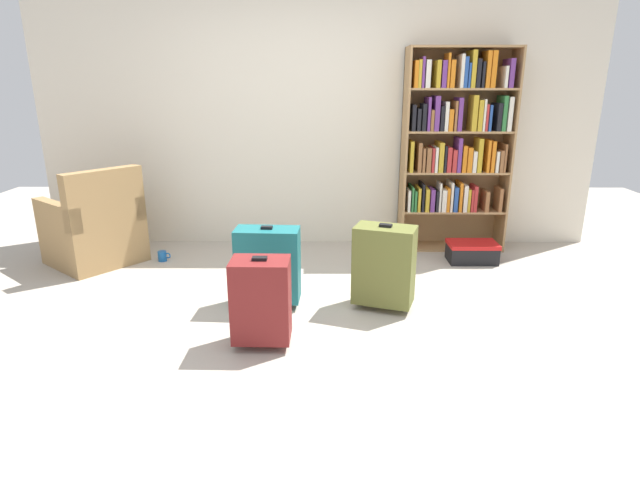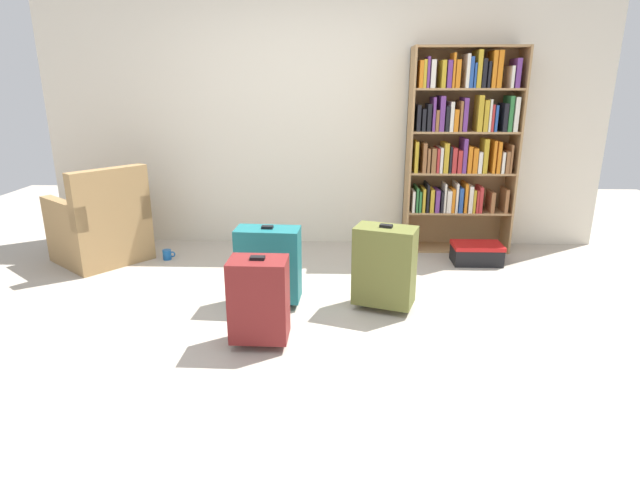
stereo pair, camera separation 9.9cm
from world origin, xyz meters
name	(u,v)px [view 2 (the right image)]	position (x,y,z in m)	size (l,w,h in m)	color
ground_plane	(314,326)	(0.00, 0.00, 0.00)	(9.71, 9.71, 0.00)	#B2A899
back_wall	(323,115)	(0.00, 2.01, 1.30)	(5.55, 0.10, 2.60)	beige
bookshelf	(461,142)	(1.32, 1.77, 1.07)	(1.02, 0.33, 1.93)	#A87F51
armchair	(101,228)	(-2.04, 1.29, 0.32)	(0.98, 0.98, 0.90)	#9E7A4C
mug	(167,255)	(-1.46, 1.34, 0.05)	(0.12, 0.08, 0.10)	#1959A5
storage_box	(477,253)	(1.45, 1.34, 0.10)	(0.45, 0.28, 0.19)	black
suitcase_teal	(269,264)	(-0.35, 0.36, 0.32)	(0.48, 0.26, 0.62)	#19666B
suitcase_olive	(385,266)	(0.50, 0.31, 0.34)	(0.49, 0.37, 0.65)	brown
suitcase_dark_red	(259,299)	(-0.33, -0.26, 0.31)	(0.37, 0.26, 0.60)	maroon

